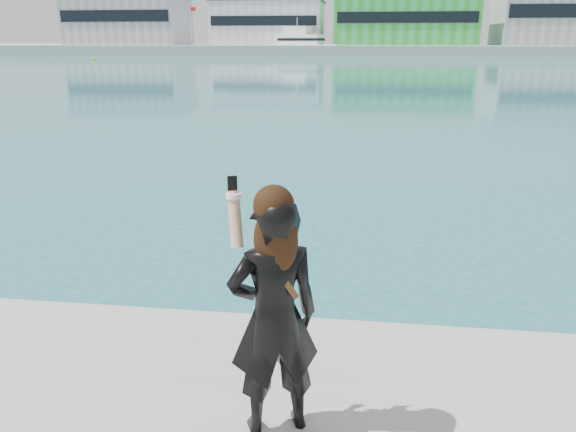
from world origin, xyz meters
name	(u,v)px	position (x,y,z in m)	size (l,w,h in m)	color
far_quay	(366,49)	(0.00, 130.00, 1.00)	(320.00, 40.00, 2.00)	#9E9E99
warehouse_grey_left	(129,19)	(-55.00, 127.98, 7.76)	(26.52, 16.36, 11.50)	gray
warehouse_white	(269,23)	(-22.00, 127.98, 6.76)	(24.48, 15.35, 9.50)	silver
warehouse_green	(404,20)	(8.00, 127.98, 7.26)	(30.60, 16.36, 10.50)	green
warehouse_grey_right	(559,14)	(40.00, 127.98, 8.26)	(25.50, 15.35, 12.50)	gray
flagpole_left	(191,23)	(-37.91, 121.00, 6.54)	(1.28, 0.16, 8.00)	silver
flagpole_right	(477,22)	(22.09, 121.00, 6.54)	(1.28, 0.16, 8.00)	silver
motor_yacht	(303,45)	(-13.16, 117.77, 2.13)	(16.82, 9.55, 7.58)	white
buoy_far	(94,60)	(-43.42, 84.60, 0.00)	(0.50, 0.50, 0.50)	yellow
woman	(274,311)	(-0.74, -0.61, 1.69)	(0.71, 0.59, 1.75)	black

